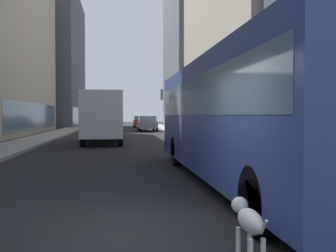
{
  "coord_description": "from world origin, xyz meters",
  "views": [
    {
      "loc": [
        -0.31,
        -5.6,
        1.71
      ],
      "look_at": [
        1.12,
        5.33,
        1.4
      ],
      "focal_mm": 40.95,
      "sensor_mm": 36.0,
      "label": 1
    }
  ],
  "objects_px": {
    "transit_bus": "(242,113)",
    "car_white_van": "(95,123)",
    "car_grey_wagon": "(147,123)",
    "dalmatian_dog": "(248,221)",
    "car_red_coupe": "(141,122)",
    "car_yellow_taxi": "(108,125)",
    "car_black_suv": "(99,122)",
    "box_truck": "(103,116)"
  },
  "relations": [
    {
      "from": "car_yellow_taxi",
      "to": "box_truck",
      "type": "xyz_separation_m",
      "value": [
        0.0,
        -11.55,
        0.84
      ]
    },
    {
      "from": "car_white_van",
      "to": "box_truck",
      "type": "relative_size",
      "value": 0.59
    },
    {
      "from": "car_yellow_taxi",
      "to": "box_truck",
      "type": "bearing_deg",
      "value": -90.0
    },
    {
      "from": "car_grey_wagon",
      "to": "dalmatian_dog",
      "type": "xyz_separation_m",
      "value": [
        -1.65,
        -36.86,
        -0.31
      ]
    },
    {
      "from": "transit_bus",
      "to": "box_truck",
      "type": "distance_m",
      "value": 15.08
    },
    {
      "from": "dalmatian_dog",
      "to": "car_black_suv",
      "type": "bearing_deg",
      "value": 94.82
    },
    {
      "from": "car_white_van",
      "to": "car_black_suv",
      "type": "bearing_deg",
      "value": 90.0
    },
    {
      "from": "dalmatian_dog",
      "to": "car_white_van",
      "type": "bearing_deg",
      "value": 96.03
    },
    {
      "from": "car_yellow_taxi",
      "to": "box_truck",
      "type": "relative_size",
      "value": 0.63
    },
    {
      "from": "transit_bus",
      "to": "car_red_coupe",
      "type": "bearing_deg",
      "value": 90.0
    },
    {
      "from": "car_yellow_taxi",
      "to": "car_white_van",
      "type": "bearing_deg",
      "value": 104.64
    },
    {
      "from": "transit_bus",
      "to": "car_grey_wagon",
      "type": "distance_m",
      "value": 31.68
    },
    {
      "from": "box_truck",
      "to": "dalmatian_dog",
      "type": "relative_size",
      "value": 7.79
    },
    {
      "from": "car_red_coupe",
      "to": "car_grey_wagon",
      "type": "relative_size",
      "value": 0.9
    },
    {
      "from": "car_yellow_taxi",
      "to": "car_grey_wagon",
      "type": "height_order",
      "value": "same"
    },
    {
      "from": "car_black_suv",
      "to": "car_red_coupe",
      "type": "bearing_deg",
      "value": 20.98
    },
    {
      "from": "car_yellow_taxi",
      "to": "dalmatian_dog",
      "type": "distance_m",
      "value": 31.37
    },
    {
      "from": "car_black_suv",
      "to": "car_white_van",
      "type": "height_order",
      "value": "same"
    },
    {
      "from": "car_yellow_taxi",
      "to": "car_white_van",
      "type": "height_order",
      "value": "same"
    },
    {
      "from": "dalmatian_dog",
      "to": "car_red_coupe",
      "type": "bearing_deg",
      "value": 88.08
    },
    {
      "from": "car_yellow_taxi",
      "to": "car_red_coupe",
      "type": "xyz_separation_m",
      "value": [
        4.0,
        17.75,
        -0.0
      ]
    },
    {
      "from": "car_red_coupe",
      "to": "transit_bus",
      "type": "bearing_deg",
      "value": -90.0
    },
    {
      "from": "car_grey_wagon",
      "to": "dalmatian_dog",
      "type": "bearing_deg",
      "value": -92.56
    },
    {
      "from": "car_grey_wagon",
      "to": "box_truck",
      "type": "height_order",
      "value": "box_truck"
    },
    {
      "from": "car_red_coupe",
      "to": "box_truck",
      "type": "xyz_separation_m",
      "value": [
        -4.0,
        -29.3,
        0.84
      ]
    },
    {
      "from": "car_grey_wagon",
      "to": "dalmatian_dog",
      "type": "height_order",
      "value": "car_grey_wagon"
    },
    {
      "from": "transit_bus",
      "to": "car_yellow_taxi",
      "type": "relative_size",
      "value": 2.45
    },
    {
      "from": "transit_bus",
      "to": "car_black_suv",
      "type": "xyz_separation_m",
      "value": [
        -5.6,
        41.69,
        -0.96
      ]
    },
    {
      "from": "car_yellow_taxi",
      "to": "car_white_van",
      "type": "xyz_separation_m",
      "value": [
        -1.6,
        6.13,
        -0.0
      ]
    },
    {
      "from": "dalmatian_dog",
      "to": "transit_bus",
      "type": "bearing_deg",
      "value": 72.42
    },
    {
      "from": "car_black_suv",
      "to": "car_grey_wagon",
      "type": "bearing_deg",
      "value": -60.81
    },
    {
      "from": "car_grey_wagon",
      "to": "transit_bus",
      "type": "bearing_deg",
      "value": -90.0
    },
    {
      "from": "transit_bus",
      "to": "box_truck",
      "type": "relative_size",
      "value": 1.54
    },
    {
      "from": "transit_bus",
      "to": "car_white_van",
      "type": "xyz_separation_m",
      "value": [
        -5.6,
        32.22,
        -0.95
      ]
    },
    {
      "from": "car_white_van",
      "to": "car_red_coupe",
      "type": "relative_size",
      "value": 1.11
    },
    {
      "from": "transit_bus",
      "to": "car_white_van",
      "type": "height_order",
      "value": "transit_bus"
    },
    {
      "from": "transit_bus",
      "to": "dalmatian_dog",
      "type": "relative_size",
      "value": 11.98
    },
    {
      "from": "car_black_suv",
      "to": "car_yellow_taxi",
      "type": "xyz_separation_m",
      "value": [
        1.6,
        -15.6,
        0.0
      ]
    },
    {
      "from": "car_yellow_taxi",
      "to": "car_white_van",
      "type": "relative_size",
      "value": 1.06
    },
    {
      "from": "car_black_suv",
      "to": "dalmatian_dog",
      "type": "height_order",
      "value": "car_black_suv"
    },
    {
      "from": "car_white_van",
      "to": "box_truck",
      "type": "height_order",
      "value": "box_truck"
    },
    {
      "from": "car_grey_wagon",
      "to": "car_black_suv",
      "type": "bearing_deg",
      "value": 119.19
    }
  ]
}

